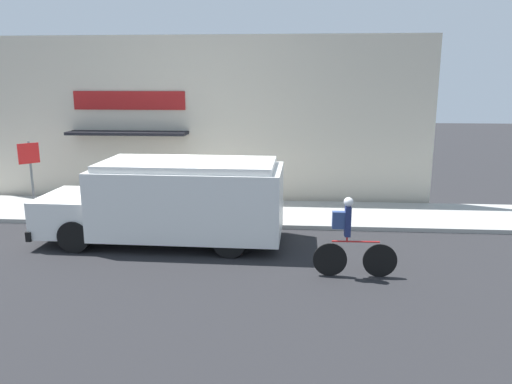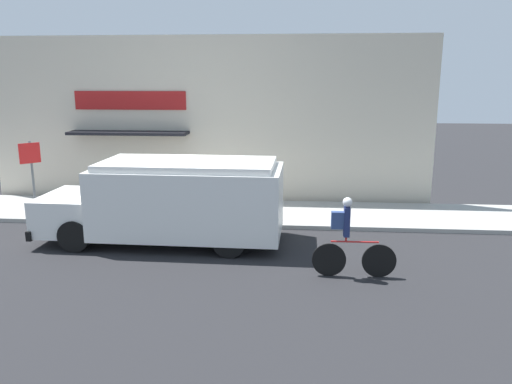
% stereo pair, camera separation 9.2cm
% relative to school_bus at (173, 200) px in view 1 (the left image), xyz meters
% --- Properties ---
extents(ground_plane, '(70.00, 70.00, 0.00)m').
position_rel_school_bus_xyz_m(ground_plane, '(0.10, 1.30, -1.10)').
color(ground_plane, '#232326').
extents(sidewalk, '(28.00, 2.86, 0.12)m').
position_rel_school_bus_xyz_m(sidewalk, '(0.10, 2.73, -1.04)').
color(sidewalk, '#999993').
rests_on(sidewalk, ground_plane).
extents(storefront, '(14.79, 0.95, 5.46)m').
position_rel_school_bus_xyz_m(storefront, '(0.03, 4.44, 1.63)').
color(storefront, beige).
rests_on(storefront, ground_plane).
extents(school_bus, '(6.14, 2.75, 2.11)m').
position_rel_school_bus_xyz_m(school_bus, '(0.00, 0.00, 0.00)').
color(school_bus, white).
rests_on(school_bus, ground_plane).
extents(cyclist, '(1.76, 0.20, 1.72)m').
position_rel_school_bus_xyz_m(cyclist, '(4.21, -1.94, -0.30)').
color(cyclist, black).
rests_on(cyclist, ground_plane).
extents(stop_sign_post, '(0.45, 0.45, 2.17)m').
position_rel_school_bus_xyz_m(stop_sign_post, '(-4.77, 2.00, 0.48)').
color(stop_sign_post, slate).
rests_on(stop_sign_post, sidewalk).
extents(trash_bin, '(0.51, 0.51, 0.77)m').
position_rel_school_bus_xyz_m(trash_bin, '(-1.29, 2.98, -0.59)').
color(trash_bin, '#2D5138').
rests_on(trash_bin, sidewalk).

